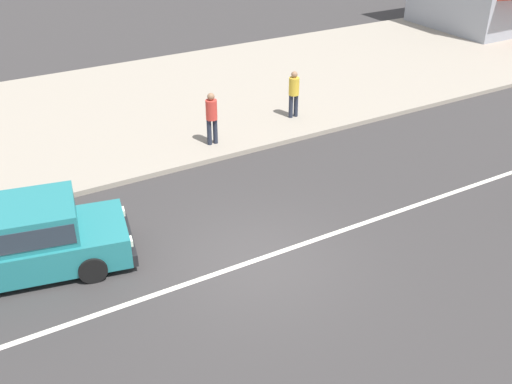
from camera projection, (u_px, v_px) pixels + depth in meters
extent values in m
plane|color=#383535|center=(257.00, 260.00, 13.24)|extent=(160.00, 160.00, 0.00)
cube|color=silver|center=(257.00, 260.00, 13.24)|extent=(50.40, 0.14, 0.01)
cube|color=#9E9384|center=(115.00, 112.00, 20.55)|extent=(68.00, 10.00, 0.15)
cube|color=teal|center=(22.00, 250.00, 12.70)|extent=(4.67, 2.67, 0.70)
cube|color=teal|center=(2.00, 224.00, 12.28)|extent=(3.23, 2.21, 0.70)
cube|color=#28333D|center=(2.00, 224.00, 12.28)|extent=(3.13, 2.22, 0.45)
cube|color=black|center=(130.00, 239.00, 13.42)|extent=(0.48, 1.77, 0.28)
cube|color=white|center=(123.00, 211.00, 13.75)|extent=(0.13, 0.25, 0.14)
cube|color=white|center=(131.00, 241.00, 12.70)|extent=(0.13, 0.25, 0.14)
cylinder|color=black|center=(86.00, 226.00, 13.89)|extent=(0.63, 0.34, 0.60)
cylinder|color=black|center=(93.00, 269.00, 12.46)|extent=(0.63, 0.34, 0.60)
cylinder|color=#232838|center=(291.00, 106.00, 19.77)|extent=(0.14, 0.14, 0.78)
cylinder|color=#232838|center=(296.00, 105.00, 19.86)|extent=(0.14, 0.14, 0.78)
cylinder|color=gold|center=(294.00, 86.00, 19.48)|extent=(0.34, 0.34, 0.58)
sphere|color=#997051|center=(294.00, 75.00, 19.28)|extent=(0.21, 0.21, 0.21)
cylinder|color=#232838|center=(209.00, 132.00, 17.92)|extent=(0.14, 0.14, 0.80)
cylinder|color=#232838|center=(215.00, 131.00, 18.01)|extent=(0.14, 0.14, 0.80)
cylinder|color=#D63D33|center=(211.00, 110.00, 17.62)|extent=(0.34, 0.34, 0.60)
sphere|color=#997051|center=(211.00, 97.00, 17.41)|extent=(0.22, 0.22, 0.22)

